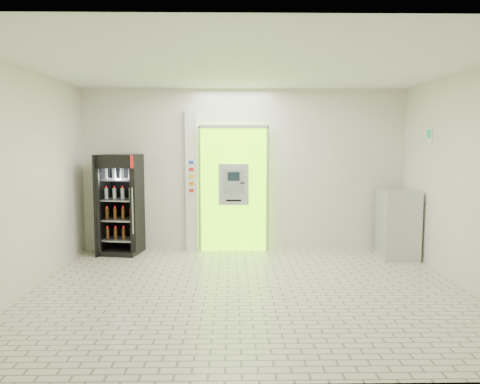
{
  "coord_description": "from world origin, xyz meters",
  "views": [
    {
      "loc": [
        -0.23,
        -6.21,
        2.0
      ],
      "look_at": [
        -0.1,
        1.2,
        1.23
      ],
      "focal_mm": 35.0,
      "sensor_mm": 36.0,
      "label": 1
    }
  ],
  "objects": [
    {
      "name": "beverage_cooler",
      "position": [
        -2.25,
        2.2,
        0.86
      ],
      "size": [
        0.77,
        0.73,
        1.8
      ],
      "rotation": [
        0.0,
        0.0,
        -0.17
      ],
      "color": "black",
      "rests_on": "ground"
    },
    {
      "name": "ground",
      "position": [
        0.0,
        0.0,
        0.0
      ],
      "size": [
        6.0,
        6.0,
        0.0
      ],
      "primitive_type": "plane",
      "color": "beige",
      "rests_on": "ground"
    },
    {
      "name": "atm_assembly",
      "position": [
        -0.2,
        2.41,
        1.17
      ],
      "size": [
        1.3,
        0.24,
        2.33
      ],
      "color": "#7AE900",
      "rests_on": "ground"
    },
    {
      "name": "room_shell",
      "position": [
        0.0,
        0.0,
        1.84
      ],
      "size": [
        6.0,
        6.0,
        6.0
      ],
      "color": "silver",
      "rests_on": "ground"
    },
    {
      "name": "exit_sign",
      "position": [
        2.99,
        1.4,
        2.12
      ],
      "size": [
        0.02,
        0.22,
        0.26
      ],
      "color": "white",
      "rests_on": "room_shell"
    },
    {
      "name": "steel_cabinet",
      "position": [
        2.7,
        1.9,
        0.59
      ],
      "size": [
        0.66,
        0.93,
        1.18
      ],
      "rotation": [
        0.0,
        0.0,
        -0.08
      ],
      "color": "#B4B8BD",
      "rests_on": "ground"
    },
    {
      "name": "pillar",
      "position": [
        -0.98,
        2.45,
        1.3
      ],
      "size": [
        0.22,
        0.11,
        2.6
      ],
      "color": "silver",
      "rests_on": "ground"
    }
  ]
}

